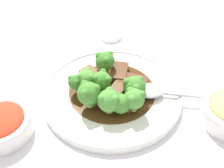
{
  "coord_description": "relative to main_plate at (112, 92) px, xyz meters",
  "views": [
    {
      "loc": [
        0.37,
        0.18,
        0.41
      ],
      "look_at": [
        0.0,
        0.0,
        0.03
      ],
      "focal_mm": 42.0,
      "sensor_mm": 36.0,
      "label": 1
    }
  ],
  "objects": [
    {
      "name": "beef_strip_2",
      "position": [
        -0.01,
        0.01,
        0.01
      ],
      "size": [
        0.07,
        0.03,
        0.01
      ],
      "color": "brown",
      "rests_on": "main_plate"
    },
    {
      "name": "beef_strip_0",
      "position": [
        -0.01,
        -0.05,
        0.02
      ],
      "size": [
        0.06,
        0.07,
        0.01
      ],
      "color": "brown",
      "rests_on": "main_plate"
    },
    {
      "name": "serving_spoon",
      "position": [
        -0.03,
        0.09,
        0.02
      ],
      "size": [
        0.09,
        0.2,
        0.01
      ],
      "color": "#B7B7BC",
      "rests_on": "main_plate"
    },
    {
      "name": "broccoli_floret_8",
      "position": [
        0.06,
        0.02,
        0.04
      ],
      "size": [
        0.04,
        0.04,
        0.05
      ],
      "color": "#8EB756",
      "rests_on": "main_plate"
    },
    {
      "name": "sauce_dish",
      "position": [
        -0.21,
        -0.11,
        -0.0
      ],
      "size": [
        0.06,
        0.06,
        0.01
      ],
      "color": "white",
      "rests_on": "ground_plane"
    },
    {
      "name": "broccoli_floret_3",
      "position": [
        0.05,
        0.04,
        0.03
      ],
      "size": [
        0.04,
        0.04,
        0.04
      ],
      "color": "#7FA84C",
      "rests_on": "main_plate"
    },
    {
      "name": "main_plate",
      "position": [
        0.0,
        0.0,
        0.0
      ],
      "size": [
        0.3,
        0.3,
        0.02
      ],
      "color": "white",
      "rests_on": "ground_plane"
    },
    {
      "name": "beef_strip_4",
      "position": [
        -0.04,
        0.03,
        0.02
      ],
      "size": [
        0.04,
        0.07,
        0.01
      ],
      "color": "#56331E",
      "rests_on": "main_plate"
    },
    {
      "name": "ground_plane",
      "position": [
        0.0,
        0.0,
        -0.01
      ],
      "size": [
        4.0,
        4.0,
        0.0
      ],
      "primitive_type": "plane",
      "color": "silver"
    },
    {
      "name": "broccoli_floret_1",
      "position": [
        0.0,
        0.05,
        0.04
      ],
      "size": [
        0.05,
        0.05,
        0.05
      ],
      "color": "#7FA84C",
      "rests_on": "main_plate"
    },
    {
      "name": "broccoli_floret_7",
      "position": [
        0.04,
        -0.06,
        0.04
      ],
      "size": [
        0.03,
        0.03,
        0.04
      ],
      "color": "#8EB756",
      "rests_on": "main_plate"
    },
    {
      "name": "paper_napkin",
      "position": [
        -0.23,
        -0.01,
        -0.01
      ],
      "size": [
        0.11,
        0.1,
        0.01
      ],
      "color": "silver",
      "rests_on": "ground_plane"
    },
    {
      "name": "broccoli_floret_0",
      "position": [
        0.06,
        -0.02,
        0.04
      ],
      "size": [
        0.05,
        0.05,
        0.06
      ],
      "color": "#8EB756",
      "rests_on": "main_plate"
    },
    {
      "name": "broccoli_floret_6",
      "position": [
        0.03,
        0.06,
        0.04
      ],
      "size": [
        0.04,
        0.04,
        0.05
      ],
      "color": "#7FA84C",
      "rests_on": "main_plate"
    },
    {
      "name": "side_bowl_kimchi",
      "position": [
        0.18,
        -0.14,
        0.01
      ],
      "size": [
        0.11,
        0.11,
        0.05
      ],
      "color": "white",
      "rests_on": "ground_plane"
    },
    {
      "name": "beef_strip_3",
      "position": [
        -0.05,
        -0.01,
        0.02
      ],
      "size": [
        0.07,
        0.05,
        0.02
      ],
      "color": "#56331E",
      "rests_on": "main_plate"
    },
    {
      "name": "broccoli_floret_4",
      "position": [
        -0.04,
        -0.04,
        0.04
      ],
      "size": [
        0.04,
        0.04,
        0.05
      ],
      "color": "#8EB756",
      "rests_on": "main_plate"
    },
    {
      "name": "beef_strip_1",
      "position": [
        0.03,
        0.01,
        0.01
      ],
      "size": [
        0.06,
        0.04,
        0.01
      ],
      "color": "brown",
      "rests_on": "main_plate"
    },
    {
      "name": "broccoli_floret_5",
      "position": [
        0.02,
        -0.05,
        0.04
      ],
      "size": [
        0.04,
        0.04,
        0.05
      ],
      "color": "#8EB756",
      "rests_on": "main_plate"
    },
    {
      "name": "broccoli_floret_2",
      "position": [
        0.01,
        -0.02,
        0.04
      ],
      "size": [
        0.04,
        0.04,
        0.05
      ],
      "color": "#7FA84C",
      "rests_on": "main_plate"
    }
  ]
}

